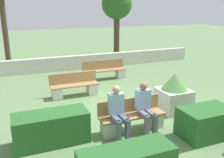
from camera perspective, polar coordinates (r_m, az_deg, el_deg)
name	(u,v)px	position (r m, az deg, el deg)	size (l,w,h in m)	color
ground_plane	(120,109)	(8.25, 1.88, -6.86)	(60.00, 60.00, 0.00)	#607F51
perimeter_wall	(76,62)	(13.43, -8.32, 3.79)	(13.96, 0.30, 0.72)	beige
bench_front	(132,119)	(6.84, 4.58, -9.02)	(1.82, 0.48, 0.85)	#A37A4C
bench_left_side	(105,72)	(11.44, -1.69, 1.61)	(2.00, 0.49, 0.85)	#A37A4C
bench_right_side	(75,87)	(9.41, -8.55, -1.92)	(1.80, 0.48, 0.85)	#A37A4C
person_seated_man	(145,105)	(6.70, 7.54, -5.89)	(0.38, 0.64, 1.33)	slate
person_seated_woman	(118,109)	(6.37, 1.35, -6.94)	(0.38, 0.64, 1.33)	#515B70
hedge_block_near_left	(51,128)	(6.37, -13.71, -10.83)	(1.79, 0.75, 0.78)	#286028
hedge_block_mid_left	(206,122)	(6.94, 20.67, -9.25)	(1.35, 0.87, 0.76)	#286028
planter_corner_right	(174,93)	(8.18, 13.94, -3.12)	(0.93, 0.93, 1.24)	beige
tree_center_left	(117,6)	(15.24, 1.09, 16.37)	(1.78, 1.78, 4.25)	#473828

